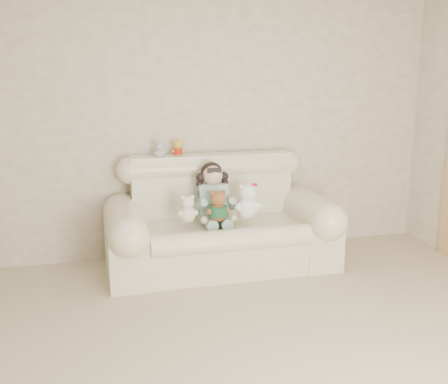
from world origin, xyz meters
TOP-DOWN VIEW (x-y plane):
  - floor at (0.00, 0.00)m, footprint 5.00×5.00m
  - wall_back at (0.00, 2.50)m, footprint 4.50×0.00m
  - sofa at (-0.06, 2.00)m, footprint 2.10×0.95m
  - seated_child at (-0.13, 2.08)m, footprint 0.35×0.43m
  - brown_teddy at (-0.14, 1.83)m, footprint 0.22×0.18m
  - white_cat at (0.15, 1.86)m, footprint 0.29×0.24m
  - cream_teddy at (-0.40, 1.87)m, footprint 0.20×0.16m
  - yellow_mini_bear at (-0.39, 2.37)m, footprint 0.13×0.11m
  - grey_mini_plush at (-0.57, 2.34)m, footprint 0.12×0.10m

SIDE VIEW (x-z plane):
  - floor at x=0.00m, z-range 0.00..0.00m
  - sofa at x=-0.06m, z-range 0.00..1.03m
  - cream_teddy at x=-0.40m, z-range 0.50..0.79m
  - brown_teddy at x=-0.14m, z-range 0.50..0.83m
  - white_cat at x=0.15m, z-range 0.50..0.89m
  - seated_child at x=-0.13m, z-range 0.42..1.00m
  - grey_mini_plush at x=-0.57m, z-range 1.01..1.19m
  - yellow_mini_bear at x=-0.39m, z-range 1.01..1.20m
  - wall_back at x=0.00m, z-range -0.95..3.55m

